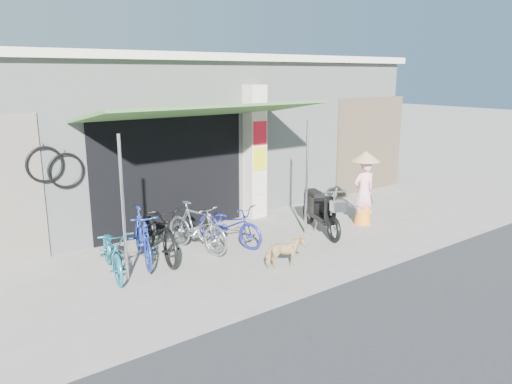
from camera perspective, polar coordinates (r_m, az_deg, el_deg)
ground at (r=9.35m, az=4.73°, el=-6.94°), size 80.00×80.00×0.00m
bicycle_shop at (r=13.07m, az=-10.32°, el=7.03°), size 12.30×5.30×3.66m
shop_pillar at (r=11.33m, az=-0.20°, el=4.56°), size 0.42×0.44×3.00m
awning at (r=9.55m, az=-5.72°, el=8.97°), size 4.60×1.88×2.72m
neighbour_right at (r=14.31m, az=12.88°, el=5.30°), size 2.60×0.06×2.60m
bike_teal at (r=8.55m, az=-16.07°, el=-6.49°), size 0.85×1.65×0.83m
bike_blue at (r=8.91m, az=-12.85°, el=-4.97°), size 0.87×1.68×0.97m
bike_black at (r=9.13m, az=-10.99°, el=-4.25°), size 0.98×2.03×1.02m
bike_silver at (r=9.34m, az=-6.82°, el=-3.99°), size 0.78×1.61×0.93m
bike_navy at (r=9.64m, az=-3.07°, el=-3.72°), size 0.98×1.63×0.81m
street_dog at (r=8.55m, az=3.36°, el=-6.94°), size 0.72×0.49×0.55m
moped at (r=10.45m, az=7.31°, el=-2.09°), size 0.83×1.75×1.03m
nun at (r=11.11m, az=12.25°, el=0.47°), size 0.64×0.64×1.62m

